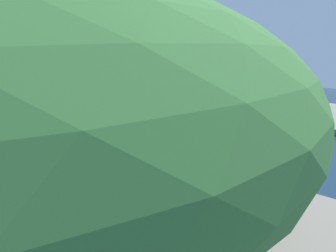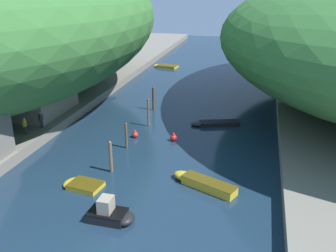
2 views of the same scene
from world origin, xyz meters
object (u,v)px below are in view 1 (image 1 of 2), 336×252
Objects in this scene: boat_near_quay at (245,139)px; boat_red_skiff at (221,125)px; boathouse_shed at (95,135)px; channel_buoy_near at (162,130)px; boat_small_dinghy at (34,111)px; person_by_boathouse at (138,141)px; boat_yellow_tender at (160,116)px; boat_far_right_bank at (215,145)px; person_on_quay at (146,146)px; channel_buoy_far at (173,123)px; right_bank_cottage at (150,90)px; waterfront_building at (197,144)px.

boat_red_skiff is (5.11, 5.86, -0.16)m from boat_near_quay.
boat_near_quay is at bearing 162.66° from boat_red_skiff.
boathouse_shed reaches higher than channel_buoy_near.
boat_near_quay is 0.67× the size of boat_small_dinghy.
person_by_boathouse is at bearing 95.37° from boat_red_skiff.
boat_red_skiff is 3.27× the size of person_by_boathouse.
boat_far_right_bank is at bearing 134.26° from boat_yellow_tender.
boathouse_shed is at bearing 175.67° from boat_small_dinghy.
person_on_quay is (-12.77, 9.68, 1.47)m from boat_near_quay.
channel_buoy_near is (0.90, 10.27, 0.16)m from boat_far_right_bank.
boathouse_shed reaches higher than person_by_boathouse.
channel_buoy_far reaches higher than channel_buoy_near.
boathouse_shed is 1.57× the size of boat_yellow_tender.
boat_red_skiff is at bearing -111.57° from person_on_quay.
channel_buoy_far is (0.98, 13.88, -0.12)m from boat_near_quay.
boat_yellow_tender is (4.29, 19.17, -0.31)m from boat_near_quay.
person_on_quay is at bearing 101.69° from boat_red_skiff.
right_bank_cottage reaches higher than boat_far_right_bank.
right_bank_cottage is 1.43× the size of boat_small_dinghy.
boat_small_dinghy is at bearing 6.91° from boat_yellow_tender.
boathouse_shed is 5.10× the size of person_by_boathouse.
right_bank_cottage is at bearing -42.71° from person_by_boathouse.
boat_small_dinghy is 42.23m from boat_red_skiff.
boat_near_quay is 16.91m from person_by_boathouse.
person_by_boathouse reaches higher than boat_near_quay.
boat_near_quay is at bearing -94.02° from channel_buoy_far.
boat_small_dinghy is (7.56, 30.07, -2.96)m from boathouse_shed.
boat_far_right_bank is at bearing -164.51° from boat_small_dinghy.
right_bank_cottage reaches higher than boat_red_skiff.
waterfront_building is 14.61m from boathouse_shed.
person_by_boathouse is at bearing 73.58° from waterfront_building.
boat_small_dinghy is 33.35m from channel_buoy_far.
waterfront_building reaches higher than boat_yellow_tender.
person_on_quay reaches higher than channel_buoy_near.
boat_red_skiff is at bearing -25.66° from boathouse_shed.
boat_near_quay reaches higher than boat_red_skiff.
boathouse_shed is at bearing -156.49° from right_bank_cottage.
boat_far_right_bank is 11.48m from channel_buoy_far.
waterfront_building is 40.37m from right_bank_cottage.
person_on_quay is (-27.03, -19.24, -1.14)m from right_bank_cottage.
right_bank_cottage is 31.64m from person_by_boathouse.
person_on_quay is 1.00× the size of person_by_boathouse.
boat_yellow_tender is 1.00× the size of boat_red_skiff.
boat_small_dinghy is (-8.18, 45.95, -0.30)m from boat_near_quay.
person_by_boathouse reaches higher than channel_buoy_far.
waterfront_building is 18.01m from channel_buoy_near.
boat_near_quay is 19.64m from boat_yellow_tender.
person_by_boathouse is (-9.18, -2.16, 1.63)m from channel_buoy_near.
waterfront_building is 11.46× the size of channel_buoy_near.
channel_buoy_far reaches higher than boat_red_skiff.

